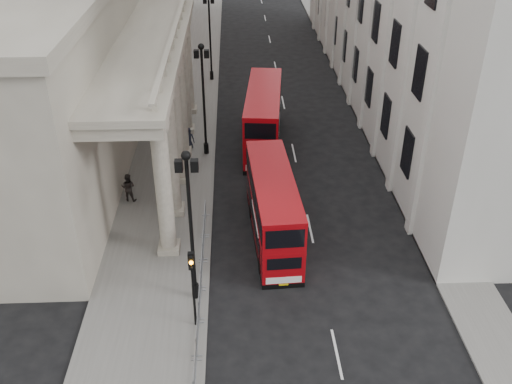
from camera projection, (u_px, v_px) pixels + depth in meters
name	position (u px, v px, depth m)	size (l,w,h in m)	color
ground	(205.00, 358.00, 25.75)	(260.00, 260.00, 0.00)	black
sidewalk_west	(184.00, 103.00, 51.27)	(6.00, 140.00, 0.12)	slate
sidewalk_east	(365.00, 100.00, 51.85)	(3.00, 140.00, 0.12)	slate
kerb	(216.00, 103.00, 51.37)	(0.20, 140.00, 0.14)	slate
portico_building	(52.00, 91.00, 37.68)	(9.00, 28.00, 12.00)	gray
lamp_post_south	(190.00, 218.00, 26.61)	(1.05, 0.44, 8.32)	black
lamp_post_mid	(203.00, 93.00, 40.30)	(1.05, 0.44, 8.32)	black
lamp_post_north	(210.00, 31.00, 53.98)	(1.05, 0.44, 8.32)	black
traffic_light	(192.00, 276.00, 25.82)	(0.28, 0.33, 4.30)	black
crowd_barriers	(199.00, 312.00, 27.30)	(0.50, 18.75, 1.10)	gray
bus_near	(273.00, 207.00, 32.67)	(2.81, 9.52, 4.06)	#99070D
bus_far	(263.00, 117.00, 43.18)	(3.42, 10.36, 4.39)	#A6070E
pedestrian_a	(165.00, 200.00, 35.51)	(0.60, 0.39, 1.63)	black
pedestrian_b	(128.00, 187.00, 36.59)	(0.93, 0.72, 1.91)	#292321
pedestrian_c	(189.00, 139.00, 42.87)	(0.86, 0.56, 1.76)	black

